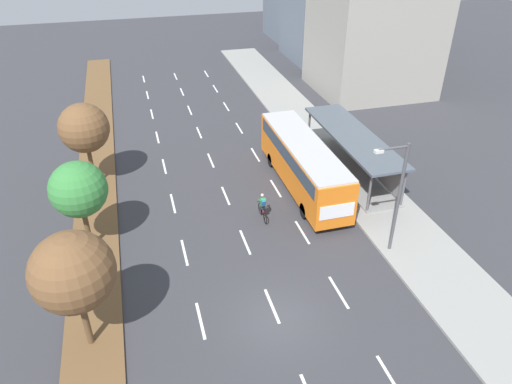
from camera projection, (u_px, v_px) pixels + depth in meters
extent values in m
plane|color=#38383D|center=(278.00, 319.00, 22.14)|extent=(140.00, 140.00, 0.00)
cube|color=brown|center=(97.00, 153.00, 36.61)|extent=(2.60, 52.00, 0.12)
cube|color=gray|center=(309.00, 128.00, 40.60)|extent=(4.50, 52.00, 0.15)
cube|color=white|center=(201.00, 320.00, 22.07)|extent=(0.14, 2.35, 0.01)
cube|color=white|center=(184.00, 252.00, 26.34)|extent=(0.14, 2.35, 0.01)
cube|color=white|center=(173.00, 203.00, 30.62)|extent=(0.14, 2.35, 0.01)
cube|color=white|center=(164.00, 166.00, 34.89)|extent=(0.14, 2.35, 0.01)
cube|color=white|center=(157.00, 137.00, 39.17)|extent=(0.14, 2.35, 0.01)
cube|color=white|center=(152.00, 114.00, 43.44)|extent=(0.14, 2.35, 0.01)
cube|color=white|center=(147.00, 95.00, 47.72)|extent=(0.14, 2.35, 0.01)
cube|color=white|center=(144.00, 79.00, 51.99)|extent=(0.14, 2.35, 0.01)
cube|color=white|center=(272.00, 306.00, 22.87)|extent=(0.14, 2.35, 0.01)
cube|color=white|center=(245.00, 242.00, 27.14)|extent=(0.14, 2.35, 0.01)
cube|color=white|center=(226.00, 196.00, 31.42)|extent=(0.14, 2.35, 0.01)
cube|color=white|center=(211.00, 160.00, 35.69)|extent=(0.14, 2.35, 0.01)
cube|color=white|center=(199.00, 133.00, 39.97)|extent=(0.14, 2.35, 0.01)
cube|color=white|center=(190.00, 110.00, 44.24)|extent=(0.14, 2.35, 0.01)
cube|color=white|center=(182.00, 92.00, 48.52)|extent=(0.14, 2.35, 0.01)
cube|color=white|center=(175.00, 76.00, 52.79)|extent=(0.14, 2.35, 0.01)
cube|color=white|center=(391.00, 378.00, 19.39)|extent=(0.14, 2.35, 0.01)
cube|color=white|center=(339.00, 292.00, 23.66)|extent=(0.14, 2.35, 0.01)
cube|color=white|center=(302.00, 232.00, 27.94)|extent=(0.14, 2.35, 0.01)
cube|color=white|center=(276.00, 188.00, 32.22)|extent=(0.14, 2.35, 0.01)
cube|color=white|center=(255.00, 155.00, 36.49)|extent=(0.14, 2.35, 0.01)
cube|color=white|center=(239.00, 128.00, 40.77)|extent=(0.14, 2.35, 0.01)
cube|color=white|center=(226.00, 106.00, 45.04)|extent=(0.14, 2.35, 0.01)
cube|color=white|center=(215.00, 89.00, 49.32)|extent=(0.14, 2.35, 0.01)
cube|color=white|center=(206.00, 74.00, 53.59)|extent=(0.14, 2.35, 0.01)
cube|color=gray|center=(349.00, 170.00, 33.98)|extent=(2.60, 10.71, 0.10)
cylinder|color=#56565B|center=(369.00, 192.00, 28.82)|extent=(0.16, 0.16, 2.60)
cylinder|color=#56565B|center=(309.00, 127.00, 37.19)|extent=(0.16, 0.16, 2.60)
cylinder|color=#56565B|center=(404.00, 187.00, 29.36)|extent=(0.16, 0.16, 2.60)
cylinder|color=#56565B|center=(337.00, 124.00, 37.73)|extent=(0.16, 0.16, 2.60)
cube|color=gray|center=(367.00, 151.00, 33.56)|extent=(0.10, 10.18, 2.34)
cube|color=#4C5660|center=(353.00, 136.00, 32.55)|extent=(2.90, 11.11, 0.16)
cube|color=orange|center=(303.00, 163.00, 31.38)|extent=(2.50, 11.20, 2.80)
cube|color=#2D3D4C|center=(303.00, 152.00, 30.94)|extent=(2.54, 10.30, 0.90)
cube|color=#B7B7B7|center=(304.00, 144.00, 30.62)|extent=(2.45, 10.98, 0.12)
cube|color=#2D3D4C|center=(277.00, 126.00, 35.81)|extent=(2.25, 0.06, 1.54)
cube|color=white|center=(337.00, 211.00, 26.88)|extent=(2.12, 0.04, 0.90)
cylinder|color=black|center=(271.00, 160.00, 34.69)|extent=(0.30, 1.00, 1.00)
cylinder|color=black|center=(299.00, 156.00, 35.19)|extent=(0.30, 1.00, 1.00)
cylinder|color=black|center=(305.00, 211.00, 29.00)|extent=(0.30, 1.00, 1.00)
cylinder|color=black|center=(338.00, 205.00, 29.50)|extent=(0.30, 1.00, 1.00)
torus|color=black|center=(260.00, 208.00, 29.47)|extent=(0.06, 0.72, 0.72)
torus|color=black|center=(265.00, 218.00, 28.57)|extent=(0.06, 0.72, 0.72)
cylinder|color=maroon|center=(263.00, 209.00, 28.87)|extent=(0.05, 0.93, 0.05)
cylinder|color=maroon|center=(263.00, 213.00, 28.89)|extent=(0.05, 0.57, 0.42)
cylinder|color=maroon|center=(264.00, 211.00, 28.70)|extent=(0.04, 0.04, 0.40)
cube|color=black|center=(264.00, 208.00, 28.59)|extent=(0.12, 0.24, 0.06)
cylinder|color=black|center=(260.00, 201.00, 29.14)|extent=(0.46, 0.04, 0.04)
cube|color=#2D844C|center=(263.00, 202.00, 28.57)|extent=(0.30, 0.36, 0.59)
cube|color=#23669E|center=(264.00, 203.00, 28.43)|extent=(0.26, 0.26, 0.42)
sphere|color=beige|center=(262.00, 195.00, 28.45)|extent=(0.20, 0.20, 0.20)
cylinder|color=#23232D|center=(261.00, 208.00, 28.73)|extent=(0.12, 0.42, 0.25)
cylinder|color=#23232D|center=(260.00, 210.00, 29.00)|extent=(0.10, 0.17, 0.41)
cylinder|color=#23232D|center=(265.00, 207.00, 28.78)|extent=(0.12, 0.42, 0.25)
cylinder|color=#23232D|center=(264.00, 210.00, 29.06)|extent=(0.10, 0.17, 0.41)
cylinder|color=#2D844C|center=(259.00, 200.00, 28.68)|extent=(0.09, 0.47, 0.28)
cylinder|color=#2D844C|center=(264.00, 199.00, 28.76)|extent=(0.09, 0.47, 0.28)
cylinder|color=brown|center=(85.00, 319.00, 20.14)|extent=(0.28, 0.28, 2.76)
sphere|color=brown|center=(73.00, 272.00, 18.74)|extent=(3.41, 3.41, 3.41)
cylinder|color=brown|center=(87.00, 227.00, 25.96)|extent=(0.28, 0.28, 2.61)
sphere|color=#38843D|center=(78.00, 189.00, 24.68)|extent=(3.03, 3.03, 3.03)
cylinder|color=brown|center=(92.00, 165.00, 31.71)|extent=(0.28, 0.28, 2.97)
sphere|color=brown|center=(84.00, 128.00, 30.29)|extent=(3.23, 3.23, 3.23)
cylinder|color=#4C4C51|center=(398.00, 199.00, 24.72)|extent=(0.18, 0.18, 6.50)
cylinder|color=#4C4C51|center=(394.00, 148.00, 22.91)|extent=(1.60, 0.12, 0.12)
cube|color=silver|center=(379.00, 151.00, 22.76)|extent=(0.44, 0.24, 0.16)
cube|color=#A39E93|center=(376.00, 12.00, 45.14)|extent=(10.70, 9.94, 15.31)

